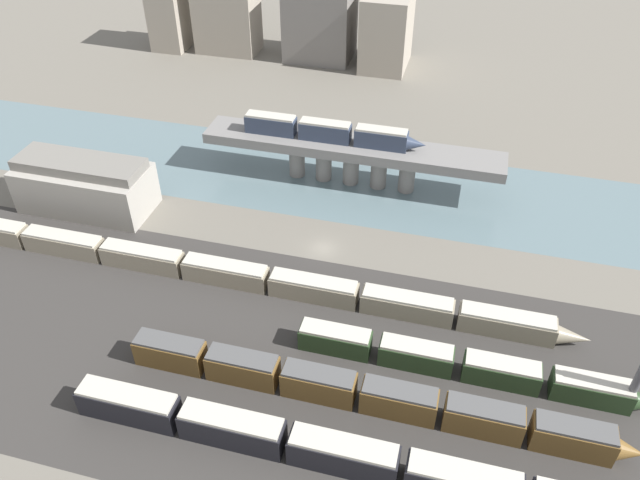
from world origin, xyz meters
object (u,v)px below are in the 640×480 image
object	(u,v)px
signal_tower	(639,378)
train_yard_outer	(236,275)
train_yard_mid	(367,394)
train_yard_near	(356,458)
train_yard_far	(468,366)
warehouse_building	(85,185)
train_on_bridge	(331,132)

from	to	relation	value
signal_tower	train_yard_outer	bearing A→B (deg)	170.37
train_yard_mid	signal_tower	size ratio (longest dim) A/B	5.24
train_yard_near	train_yard_far	distance (m)	19.76
train_yard_near	signal_tower	world-z (taller)	signal_tower
warehouse_building	signal_tower	distance (m)	87.75
train_on_bridge	warehouse_building	world-z (taller)	train_on_bridge
train_on_bridge	train_yard_far	bearing A→B (deg)	-55.17
train_yard_near	train_yard_outer	distance (m)	34.54
train_on_bridge	train_yard_near	bearing A→B (deg)	-73.31
train_yard_mid	train_yard_far	xyz separation A→B (m)	(11.45, 7.77, -0.30)
train_on_bridge	warehouse_building	size ratio (longest dim) A/B	1.45
train_yard_near	signal_tower	xyz separation A→B (m)	(29.88, 16.17, 3.66)
train_yard_near	train_yard_mid	xyz separation A→B (m)	(-0.53, 8.70, -0.01)
train_yard_near	train_yard_outer	size ratio (longest dim) A/B	0.69
train_on_bridge	train_yard_near	size ratio (longest dim) A/B	0.47
train_yard_mid	train_yard_outer	bearing A→B (deg)	144.34
train_yard_far	train_on_bridge	bearing A→B (deg)	124.83
train_on_bridge	signal_tower	bearing A→B (deg)	-40.75
train_on_bridge	train_yard_near	distance (m)	59.50
train_yard_far	warehouse_building	xyz separation A→B (m)	(-66.18, 20.90, 2.74)
train_on_bridge	train_yard_near	world-z (taller)	train_on_bridge
train_yard_mid	train_yard_far	world-z (taller)	train_yard_mid
warehouse_building	train_yard_outer	bearing A→B (deg)	-20.95
train_on_bridge	train_yard_far	distance (m)	49.44
train_yard_near	warehouse_building	distance (m)	66.75
train_yard_far	train_yard_outer	distance (m)	35.59
train_yard_near	train_yard_far	bearing A→B (deg)	56.46
signal_tower	train_yard_mid	bearing A→B (deg)	-166.20
warehouse_building	train_yard_near	bearing A→B (deg)	-34.07
train_yard_far	train_yard_mid	bearing A→B (deg)	-145.83
train_on_bridge	train_yard_far	size ratio (longest dim) A/B	0.72
train_on_bridge	train_yard_mid	xyz separation A→B (m)	(16.41, -47.80, -7.81)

